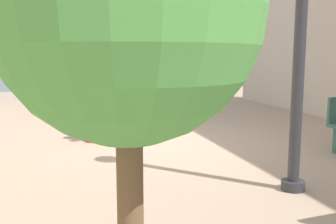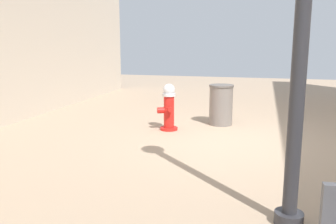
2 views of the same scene
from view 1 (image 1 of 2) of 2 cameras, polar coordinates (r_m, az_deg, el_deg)
The scene contains 4 objects.
ground_plane at distance 7.29m, azimuth 0.14°, elevation -4.52°, with size 23.40×23.40×0.00m, color tan.
fire_hydrant at distance 7.41m, azimuth -11.07°, elevation -0.79°, with size 0.41×0.43×0.93m.
planter_tree at distance 1.51m, azimuth -5.95°, elevation 4.96°, with size 1.05×1.05×2.34m.
trash_bin at distance 8.28m, azimuth -4.96°, elevation 0.02°, with size 0.51×0.51×0.85m.
Camera 1 is at (1.97, 6.83, 1.64)m, focal length 40.76 mm.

